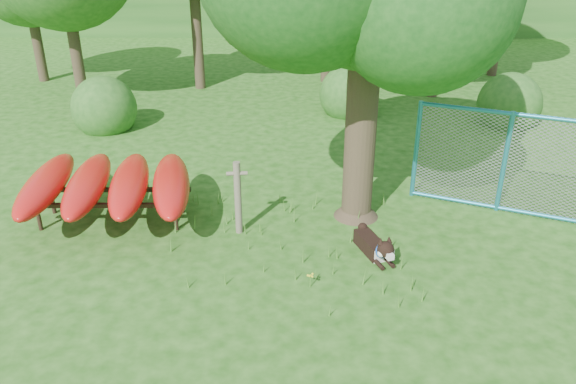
{
  "coord_description": "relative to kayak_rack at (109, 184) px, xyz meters",
  "views": [
    {
      "loc": [
        0.27,
        -7.66,
        5.19
      ],
      "look_at": [
        0.2,
        1.2,
        1.0
      ],
      "focal_mm": 35.0,
      "sensor_mm": 36.0,
      "label": 1
    }
  ],
  "objects": [
    {
      "name": "shrub_mid",
      "position": [
        5.2,
        7.03,
        -0.79
      ],
      "size": [
        1.8,
        1.8,
        1.8
      ],
      "primitive_type": "sphere",
      "color": "#24591C",
      "rests_on": "ground"
    },
    {
      "name": "ground",
      "position": [
        3.2,
        -1.97,
        -0.79
      ],
      "size": [
        80.0,
        80.0,
        0.0
      ],
      "primitive_type": "plane",
      "color": "#194C0F",
      "rests_on": "ground"
    },
    {
      "name": "shrub_right",
      "position": [
        9.7,
        6.03,
        -0.79
      ],
      "size": [
        1.8,
        1.8,
        1.8
      ],
      "primitive_type": "sphere",
      "color": "#24591C",
      "rests_on": "ground"
    },
    {
      "name": "husky_dog",
      "position": [
        4.92,
        -1.26,
        -0.59
      ],
      "size": [
        0.62,
        1.22,
        0.56
      ],
      "rotation": [
        0.0,
        0.0,
        0.35
      ],
      "color": "black",
      "rests_on": "ground"
    },
    {
      "name": "wildflower_clump",
      "position": [
        3.77,
        -2.19,
        -0.59
      ],
      "size": [
        0.11,
        0.1,
        0.24
      ],
      "rotation": [
        0.0,
        0.0,
        0.29
      ],
      "color": "#49832B",
      "rests_on": "ground"
    },
    {
      "name": "wooden_post",
      "position": [
        2.49,
        -0.42,
        -0.04
      ],
      "size": [
        0.39,
        0.14,
        1.42
      ],
      "rotation": [
        0.0,
        0.0,
        0.1
      ],
      "color": "#615949",
      "rests_on": "ground"
    },
    {
      "name": "kayak_rack",
      "position": [
        0.0,
        0.0,
        0.0
      ],
      "size": [
        3.45,
        3.06,
        1.03
      ],
      "rotation": [
        0.0,
        0.0,
        0.01
      ],
      "color": "black",
      "rests_on": "ground"
    },
    {
      "name": "fence_section",
      "position": [
        7.62,
        0.53,
        0.25
      ],
      "size": [
        3.29,
        1.49,
        3.45
      ],
      "rotation": [
        0.0,
        0.0,
        -0.41
      ],
      "color": "teal",
      "rests_on": "ground"
    },
    {
      "name": "shrub_left",
      "position": [
        -1.8,
        5.53,
        -0.79
      ],
      "size": [
        1.8,
        1.8,
        1.8
      ],
      "primitive_type": "sphere",
      "color": "#24591C",
      "rests_on": "ground"
    }
  ]
}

